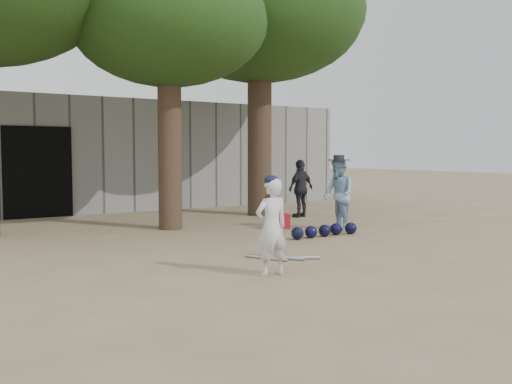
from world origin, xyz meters
TOP-DOWN VIEW (x-y plane):
  - ground at (0.00, 0.00)m, footprint 70.00×70.00m
  - boy_player at (-0.20, -0.58)m, footprint 0.47×0.32m
  - spectator_blue at (3.34, 2.14)m, footprint 0.69×0.81m
  - spectator_dark at (4.16, 4.43)m, footprint 0.87×0.51m
  - red_bag at (2.51, 3.05)m, footprint 0.51×0.46m
  - back_building at (-0.00, 10.33)m, footprint 16.00×5.24m
  - helmet_row at (2.55, 1.63)m, footprint 1.51×0.29m
  - bat_pile at (0.53, 0.24)m, footprint 0.86×0.79m
  - tree_row at (0.74, 5.02)m, footprint 11.40×5.80m

SIDE VIEW (x-z plane):
  - ground at x=0.00m, z-range 0.00..0.00m
  - bat_pile at x=0.53m, z-range 0.00..0.06m
  - helmet_row at x=2.55m, z-range 0.00..0.23m
  - red_bag at x=2.51m, z-range 0.00..0.30m
  - boy_player at x=-0.20m, z-range 0.00..1.25m
  - spectator_dark at x=4.16m, z-range 0.00..1.40m
  - spectator_blue at x=3.34m, z-range 0.00..1.45m
  - back_building at x=0.00m, z-range 0.00..3.00m
  - tree_row at x=0.74m, z-range 1.34..8.03m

